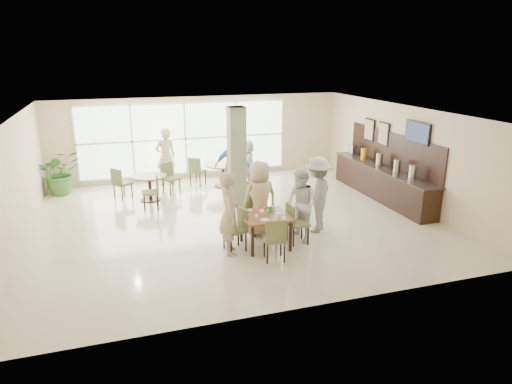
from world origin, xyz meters
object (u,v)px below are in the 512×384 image
object	(u,v)px
buffet_counter	(382,180)
potted_plant	(60,172)
round_table_left	(150,182)
adult_standing	(166,157)
teen_left	(229,213)
teen_right	(301,205)
round_table_right	(223,169)
adult_b	(248,162)
adult_a	(232,166)
teen_standing	(317,195)
main_table	(265,218)
teen_far	(260,198)

from	to	relation	value
buffet_counter	potted_plant	bearing A→B (deg)	159.77
round_table_left	potted_plant	bearing A→B (deg)	149.71
adult_standing	teen_left	bearing A→B (deg)	82.99
teen_right	buffet_counter	bearing A→B (deg)	107.70
round_table_right	adult_b	xyz separation A→B (m)	(0.83, -0.03, 0.16)
round_table_right	teen_right	bearing A→B (deg)	-82.55
round_table_left	adult_standing	world-z (taller)	adult_standing
adult_b	potted_plant	bearing A→B (deg)	-79.39
round_table_left	adult_a	world-z (taller)	adult_a
round_table_right	adult_standing	size ratio (longest dim) A/B	0.62
round_table_right	adult_b	bearing A→B (deg)	-2.29
teen_standing	adult_standing	bearing A→B (deg)	-106.41
round_table_right	main_table	bearing A→B (deg)	-92.94
potted_plant	teen_left	size ratio (longest dim) A/B	0.74
teen_right	teen_standing	world-z (taller)	teen_standing
main_table	teen_far	distance (m)	0.79
teen_right	adult_standing	bearing A→B (deg)	-171.19
teen_far	adult_standing	bearing A→B (deg)	-80.12
round_table_right	teen_standing	bearing A→B (deg)	-74.59
round_table_right	potted_plant	distance (m)	5.00
round_table_right	teen_right	size ratio (longest dim) A/B	0.68
main_table	round_table_left	distance (m)	4.75
adult_b	main_table	bearing A→B (deg)	5.74
teen_far	adult_a	size ratio (longest dim) A/B	1.00
potted_plant	teen_right	bearing A→B (deg)	-45.05
round_table_right	teen_left	world-z (taller)	teen_left
main_table	buffet_counter	bearing A→B (deg)	27.49
potted_plant	teen_far	distance (m)	6.92
main_table	potted_plant	size ratio (longest dim) A/B	0.76
potted_plant	teen_far	size ratio (longest dim) A/B	0.76
main_table	round_table_right	distance (m)	5.00
teen_left	adult_standing	xyz separation A→B (m)	(-0.63, 5.83, 0.03)
potted_plant	adult_a	size ratio (longest dim) A/B	0.76
round_table_right	adult_b	size ratio (longest dim) A/B	0.79
teen_far	teen_standing	distance (m)	1.40
potted_plant	adult_a	distance (m)	5.29
teen_left	main_table	bearing A→B (deg)	-75.91
round_table_right	adult_a	world-z (taller)	adult_a
round_table_left	teen_left	bearing A→B (deg)	-73.12
main_table	round_table_right	xyz separation A→B (m)	(0.26, 4.99, -0.08)
round_table_left	round_table_right	world-z (taller)	same
round_table_left	adult_standing	bearing A→B (deg)	65.86
buffet_counter	teen_far	distance (m)	4.66
teen_right	adult_a	world-z (taller)	adult_a
round_table_right	teen_standing	size ratio (longest dim) A/B	0.63
adult_a	adult_standing	size ratio (longest dim) A/B	0.96
teen_far	teen_right	size ratio (longest dim) A/B	1.05
teen_left	teen_right	xyz separation A→B (m)	(1.74, 0.20, -0.06)
teen_right	main_table	bearing A→B (deg)	-96.61
adult_a	round_table_left	bearing A→B (deg)	-179.07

